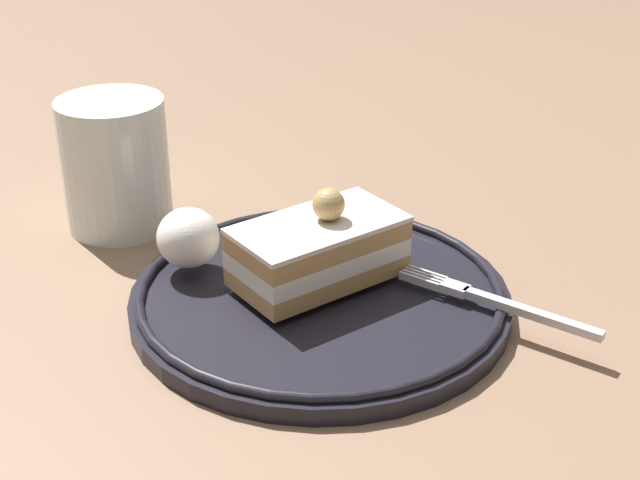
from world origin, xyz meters
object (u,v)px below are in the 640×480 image
(dessert_plate, at_px, (320,296))
(whipped_cream_dollop, at_px, (189,237))
(drink_glass_near, at_px, (116,172))
(cake_slice, at_px, (319,249))
(fork, at_px, (491,300))

(dessert_plate, xyz_separation_m, whipped_cream_dollop, (0.01, -0.08, 0.03))
(dessert_plate, bearing_deg, drink_glass_near, -104.09)
(cake_slice, bearing_deg, dessert_plate, 30.14)
(dessert_plate, bearing_deg, cake_slice, -149.86)
(whipped_cream_dollop, relative_size, fork, 0.31)
(whipped_cream_dollop, bearing_deg, dessert_plate, 96.75)
(fork, distance_m, drink_glass_near, 0.28)
(fork, xyz_separation_m, drink_glass_near, (-0.02, -0.27, 0.02))
(dessert_plate, bearing_deg, fork, 102.04)
(cake_slice, relative_size, whipped_cream_dollop, 2.97)
(drink_glass_near, bearing_deg, cake_slice, 77.94)
(fork, bearing_deg, dessert_plate, -77.96)
(whipped_cream_dollop, xyz_separation_m, drink_glass_near, (-0.05, -0.09, 0.01))
(whipped_cream_dollop, bearing_deg, fork, 99.63)
(cake_slice, height_order, whipped_cream_dollop, cake_slice)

